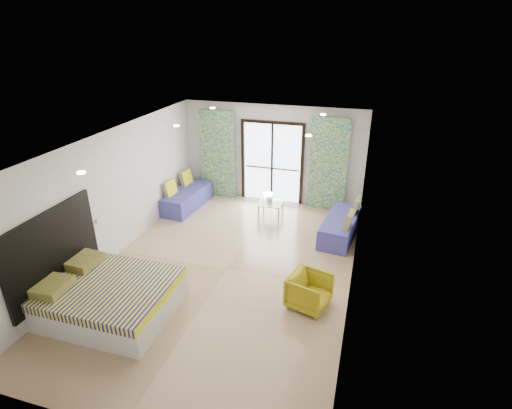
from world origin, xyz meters
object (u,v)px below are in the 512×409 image
(daybed_left, at_px, (187,197))
(coffee_table, at_px, (271,204))
(bed, at_px, (109,297))
(daybed_right, at_px, (341,226))
(armchair, at_px, (309,290))

(daybed_left, height_order, coffee_table, daybed_left)
(bed, distance_m, daybed_left, 4.46)
(bed, distance_m, coffee_table, 4.81)
(daybed_right, bearing_deg, coffee_table, 169.81)
(daybed_right, bearing_deg, bed, -125.53)
(daybed_left, xyz_separation_m, coffee_table, (2.37, 0.07, 0.08))
(daybed_right, xyz_separation_m, coffee_table, (-1.86, 0.58, 0.09))
(bed, xyz_separation_m, coffee_table, (1.73, 4.49, 0.05))
(daybed_left, height_order, armchair, daybed_left)
(daybed_left, distance_m, coffee_table, 2.37)
(bed, height_order, daybed_left, daybed_left)
(armchair, bearing_deg, daybed_left, 65.91)
(daybed_right, bearing_deg, armchair, -88.95)
(daybed_left, bearing_deg, coffee_table, 6.13)
(bed, relative_size, daybed_left, 1.16)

